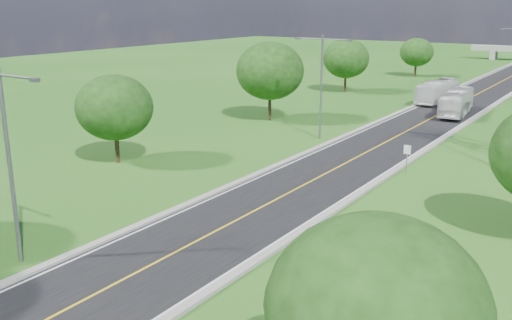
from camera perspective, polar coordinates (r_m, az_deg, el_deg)
The scene contains 14 objects.
ground at distance 67.69m, azimuth 16.85°, elevation 3.82°, with size 260.00×260.00×0.00m, color #205518.
road at distance 73.35m, azimuth 18.27°, elevation 4.59°, with size 8.00×150.00×0.06m, color black.
curb_left at distance 74.56m, azimuth 15.13°, elevation 5.06°, with size 0.50×150.00×0.22m, color gray.
curb_right at distance 72.35m, azimuth 21.50°, elevation 4.21°, with size 0.50×150.00×0.22m, color gray.
speed_limit_sign at distance 45.32m, azimuth 14.87°, elevation 0.52°, with size 0.55×0.09×2.40m.
streetlight_near_left at distance 30.40m, azimuth -23.57°, elevation 0.96°, with size 5.90×0.25×10.00m.
streetlight_mid_left at distance 55.18m, azimuth 6.55°, elevation 8.14°, with size 5.90×0.25×10.00m.
tree_lb at distance 47.99m, azimuth -13.97°, elevation 5.12°, with size 6.30×6.30×7.33m.
tree_lc at distance 64.00m, azimuth 1.40°, elevation 8.90°, with size 7.56×7.56×8.79m.
tree_ld at distance 86.00m, azimuth 9.01°, elevation 9.98°, with size 6.72×6.72×7.82m.
tree_le at distance 107.40m, azimuth 15.77°, elevation 10.33°, with size 5.88×5.88×6.84m.
tree_ra at distance 16.74m, azimuth 11.88°, elevation -14.38°, with size 6.30×6.30×7.33m.
bus_outbound at distance 71.62m, azimuth 19.41°, elevation 5.47°, with size 2.49×10.63×2.96m, color silver.
bus_inbound at distance 80.00m, azimuth 17.72°, elevation 6.56°, with size 2.45×10.46×2.91m, color white.
Camera 1 is at (19.13, -3.64, 12.88)m, focal length 40.00 mm.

